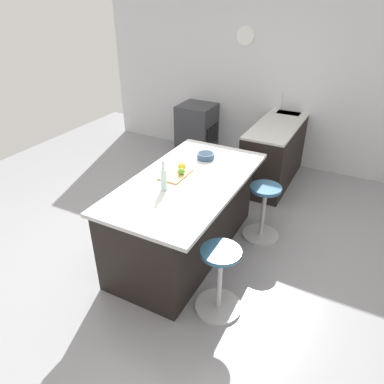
% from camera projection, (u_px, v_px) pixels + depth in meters
% --- Properties ---
extents(ground_plane, '(7.77, 7.77, 0.00)m').
position_uv_depth(ground_plane, '(170.00, 248.00, 4.16)').
color(ground_plane, gray).
extents(interior_partition_left, '(0.15, 5.69, 2.77)m').
position_uv_depth(interior_partition_left, '(261.00, 77.00, 5.77)').
color(interior_partition_left, silver).
rests_on(interior_partition_left, ground_plane).
extents(sink_cabinet, '(2.37, 0.60, 1.20)m').
position_uv_depth(sink_cabinet, '(282.00, 143.00, 5.74)').
color(sink_cabinet, black).
rests_on(sink_cabinet, ground_plane).
extents(oven_range, '(0.60, 0.61, 0.89)m').
position_uv_depth(oven_range, '(197.00, 129.00, 6.36)').
color(oven_range, '#38383D').
rests_on(oven_range, ground_plane).
extents(kitchen_island, '(2.01, 1.07, 0.92)m').
position_uv_depth(kitchen_island, '(184.00, 215.00, 3.93)').
color(kitchen_island, black).
rests_on(kitchen_island, ground_plane).
extents(stool_by_window, '(0.44, 0.44, 0.69)m').
position_uv_depth(stool_by_window, '(263.00, 214.00, 4.20)').
color(stool_by_window, '#B7B7BC').
rests_on(stool_by_window, ground_plane).
extents(stool_middle, '(0.44, 0.44, 0.69)m').
position_uv_depth(stool_middle, '(219.00, 282.00, 3.23)').
color(stool_middle, '#B7B7BC').
rests_on(stool_middle, ground_plane).
extents(cutting_board, '(0.36, 0.24, 0.02)m').
position_uv_depth(cutting_board, '(175.00, 175.00, 3.76)').
color(cutting_board, tan).
rests_on(cutting_board, kitchen_island).
extents(apple_yellow, '(0.09, 0.09, 0.09)m').
position_uv_depth(apple_yellow, '(182.00, 166.00, 3.81)').
color(apple_yellow, gold).
rests_on(apple_yellow, cutting_board).
extents(apple_green, '(0.07, 0.07, 0.07)m').
position_uv_depth(apple_green, '(182.00, 171.00, 3.73)').
color(apple_green, '#609E2D').
rests_on(apple_green, cutting_board).
extents(water_bottle, '(0.06, 0.06, 0.31)m').
position_uv_depth(water_bottle, '(164.00, 179.00, 3.43)').
color(water_bottle, silver).
rests_on(water_bottle, kitchen_island).
extents(fruit_bowl, '(0.20, 0.20, 0.07)m').
position_uv_depth(fruit_bowl, '(206.00, 156.00, 4.11)').
color(fruit_bowl, '#334C6B').
rests_on(fruit_bowl, kitchen_island).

